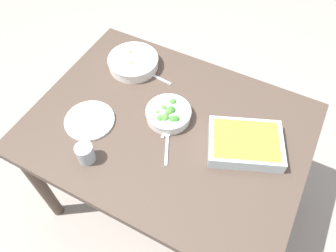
{
  "coord_description": "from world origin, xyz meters",
  "views": [
    {
      "loc": [
        0.39,
        -0.74,
        1.9
      ],
      "look_at": [
        0.0,
        0.0,
        0.74
      ],
      "focal_mm": 34.94,
      "sensor_mm": 36.0,
      "label": 1
    }
  ],
  "objects_px": {
    "stew_bowl": "(133,62)",
    "broccoli_bowl": "(169,114)",
    "side_plate": "(90,120)",
    "spoon_by_stew": "(152,75)",
    "baking_dish": "(245,143)",
    "drink_cup": "(86,154)",
    "fork_on_table": "(171,120)",
    "spoon_by_broccoli": "(167,142)"
  },
  "relations": [
    {
      "from": "fork_on_table",
      "to": "spoon_by_broccoli",
      "type": "bearing_deg",
      "value": -70.17
    },
    {
      "from": "fork_on_table",
      "to": "drink_cup",
      "type": "bearing_deg",
      "value": -122.66
    },
    {
      "from": "spoon_by_stew",
      "to": "stew_bowl",
      "type": "bearing_deg",
      "value": 173.75
    },
    {
      "from": "baking_dish",
      "to": "fork_on_table",
      "type": "height_order",
      "value": "baking_dish"
    },
    {
      "from": "side_plate",
      "to": "fork_on_table",
      "type": "xyz_separation_m",
      "value": [
        0.31,
        0.17,
        -0.0
      ]
    },
    {
      "from": "drink_cup",
      "to": "side_plate",
      "type": "xyz_separation_m",
      "value": [
        -0.1,
        0.16,
        -0.03
      ]
    },
    {
      "from": "drink_cup",
      "to": "spoon_by_broccoli",
      "type": "height_order",
      "value": "drink_cup"
    },
    {
      "from": "broccoli_bowl",
      "to": "spoon_by_stew",
      "type": "distance_m",
      "value": 0.28
    },
    {
      "from": "side_plate",
      "to": "spoon_by_stew",
      "type": "relative_size",
      "value": 1.25
    },
    {
      "from": "stew_bowl",
      "to": "baking_dish",
      "type": "height_order",
      "value": "baking_dish"
    },
    {
      "from": "stew_bowl",
      "to": "baking_dish",
      "type": "xyz_separation_m",
      "value": [
        0.66,
        -0.2,
        0.0
      ]
    },
    {
      "from": "broccoli_bowl",
      "to": "side_plate",
      "type": "xyz_separation_m",
      "value": [
        -0.3,
        -0.18,
        -0.03
      ]
    },
    {
      "from": "broccoli_bowl",
      "to": "side_plate",
      "type": "height_order",
      "value": "broccoli_bowl"
    },
    {
      "from": "spoon_by_broccoli",
      "to": "fork_on_table",
      "type": "bearing_deg",
      "value": 109.83
    },
    {
      "from": "fork_on_table",
      "to": "spoon_by_stew",
      "type": "bearing_deg",
      "value": 135.83
    },
    {
      "from": "stew_bowl",
      "to": "fork_on_table",
      "type": "relative_size",
      "value": 1.41
    },
    {
      "from": "side_plate",
      "to": "spoon_by_stew",
      "type": "bearing_deg",
      "value": 74.38
    },
    {
      "from": "side_plate",
      "to": "stew_bowl",
      "type": "bearing_deg",
      "value": 90.8
    },
    {
      "from": "stew_bowl",
      "to": "drink_cup",
      "type": "bearing_deg",
      "value": -78.78
    },
    {
      "from": "baking_dish",
      "to": "stew_bowl",
      "type": "bearing_deg",
      "value": 162.93
    },
    {
      "from": "baking_dish",
      "to": "side_plate",
      "type": "bearing_deg",
      "value": -164.17
    },
    {
      "from": "stew_bowl",
      "to": "broccoli_bowl",
      "type": "height_order",
      "value": "broccoli_bowl"
    },
    {
      "from": "drink_cup",
      "to": "fork_on_table",
      "type": "bearing_deg",
      "value": 57.34
    },
    {
      "from": "fork_on_table",
      "to": "broccoli_bowl",
      "type": "bearing_deg",
      "value": 151.69
    },
    {
      "from": "spoon_by_broccoli",
      "to": "fork_on_table",
      "type": "distance_m",
      "value": 0.12
    },
    {
      "from": "drink_cup",
      "to": "spoon_by_stew",
      "type": "relative_size",
      "value": 0.48
    },
    {
      "from": "broccoli_bowl",
      "to": "stew_bowl",
      "type": "bearing_deg",
      "value": 145.69
    },
    {
      "from": "side_plate",
      "to": "broccoli_bowl",
      "type": "bearing_deg",
      "value": 30.61
    },
    {
      "from": "broccoli_bowl",
      "to": "spoon_by_broccoli",
      "type": "xyz_separation_m",
      "value": [
        0.05,
        -0.12,
        -0.03
      ]
    },
    {
      "from": "side_plate",
      "to": "spoon_by_broccoli",
      "type": "xyz_separation_m",
      "value": [
        0.35,
        0.06,
        -0.0
      ]
    },
    {
      "from": "drink_cup",
      "to": "fork_on_table",
      "type": "distance_m",
      "value": 0.39
    },
    {
      "from": "stew_bowl",
      "to": "spoon_by_stew",
      "type": "bearing_deg",
      "value": -6.25
    },
    {
      "from": "drink_cup",
      "to": "broccoli_bowl",
      "type": "bearing_deg",
      "value": 59.84
    },
    {
      "from": "side_plate",
      "to": "spoon_by_stew",
      "type": "xyz_separation_m",
      "value": [
        0.1,
        0.37,
        -0.0
      ]
    },
    {
      "from": "baking_dish",
      "to": "fork_on_table",
      "type": "relative_size",
      "value": 2.03
    },
    {
      "from": "stew_bowl",
      "to": "drink_cup",
      "type": "height_order",
      "value": "drink_cup"
    },
    {
      "from": "drink_cup",
      "to": "side_plate",
      "type": "bearing_deg",
      "value": 122.59
    },
    {
      "from": "drink_cup",
      "to": "spoon_by_broccoli",
      "type": "xyz_separation_m",
      "value": [
        0.25,
        0.22,
        -0.03
      ]
    },
    {
      "from": "broccoli_bowl",
      "to": "spoon_by_broccoli",
      "type": "height_order",
      "value": "broccoli_bowl"
    },
    {
      "from": "spoon_by_stew",
      "to": "fork_on_table",
      "type": "distance_m",
      "value": 0.29
    },
    {
      "from": "drink_cup",
      "to": "side_plate",
      "type": "distance_m",
      "value": 0.19
    },
    {
      "from": "broccoli_bowl",
      "to": "drink_cup",
      "type": "distance_m",
      "value": 0.39
    }
  ]
}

